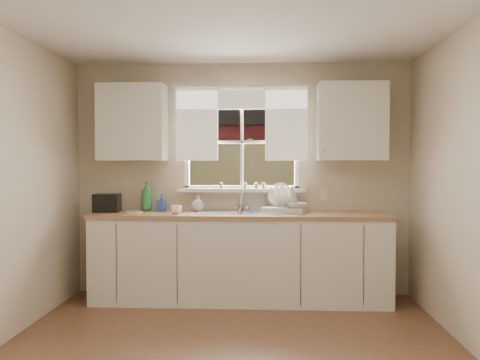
{
  "coord_description": "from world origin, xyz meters",
  "views": [
    {
      "loc": [
        0.26,
        -3.5,
        1.43
      ],
      "look_at": [
        0.0,
        1.65,
        1.25
      ],
      "focal_mm": 38.0,
      "sensor_mm": 36.0,
      "label": 1
    }
  ],
  "objects_px": {
    "dish_rack": "(285,205)",
    "cup": "(176,209)",
    "black_appliance": "(107,203)",
    "soap_bottle_a": "(147,196)"
  },
  "relations": [
    {
      "from": "cup",
      "to": "black_appliance",
      "type": "relative_size",
      "value": 0.44
    },
    {
      "from": "cup",
      "to": "black_appliance",
      "type": "xyz_separation_m",
      "value": [
        -0.76,
        0.16,
        0.05
      ]
    },
    {
      "from": "soap_bottle_a",
      "to": "black_appliance",
      "type": "distance_m",
      "value": 0.42
    },
    {
      "from": "dish_rack",
      "to": "cup",
      "type": "xyz_separation_m",
      "value": [
        -1.1,
        -0.18,
        -0.03
      ]
    },
    {
      "from": "cup",
      "to": "black_appliance",
      "type": "height_order",
      "value": "black_appliance"
    },
    {
      "from": "soap_bottle_a",
      "to": "dish_rack",
      "type": "bearing_deg",
      "value": -4.15
    },
    {
      "from": "dish_rack",
      "to": "soap_bottle_a",
      "type": "bearing_deg",
      "value": 174.8
    },
    {
      "from": "black_appliance",
      "to": "soap_bottle_a",
      "type": "bearing_deg",
      "value": 18.01
    },
    {
      "from": "dish_rack",
      "to": "soap_bottle_a",
      "type": "relative_size",
      "value": 1.61
    },
    {
      "from": "dish_rack",
      "to": "soap_bottle_a",
      "type": "distance_m",
      "value": 1.48
    }
  ]
}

